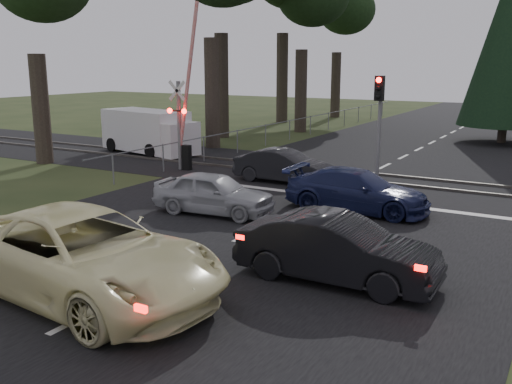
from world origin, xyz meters
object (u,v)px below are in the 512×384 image
Objects in this scene: cream_coupe at (83,255)px; dark_car_far at (284,166)px; crossing_signal at (183,123)px; white_van at (151,132)px; traffic_signal_center at (379,112)px; silver_car at (214,193)px; blue_sedan at (357,191)px; dark_hatchback at (337,249)px.

cream_coupe is 12.00m from dark_car_far.
dark_car_far is (4.91, -0.15, -1.42)m from crossing_signal.
cream_coupe is at bearing -42.04° from white_van.
crossing_signal reaches higher than cream_coupe.
crossing_signal is 13.77m from cream_coupe.
silver_car is at bearing -115.71° from traffic_signal_center.
crossing_signal reaches higher than traffic_signal_center.
crossing_signal is 1.54× the size of blue_sedan.
cream_coupe is 1.06× the size of white_van.
crossing_signal reaches higher than blue_sedan.
dark_hatchback is (2.34, -9.68, -2.10)m from traffic_signal_center.
dark_hatchback is at bearing -39.63° from crossing_signal.
blue_sedan is 0.77× the size of white_van.
blue_sedan is 1.17× the size of dark_car_far.
blue_sedan is (-1.69, 5.83, -0.05)m from dark_hatchback.
crossing_signal is 5.11m from dark_car_far.
silver_car is 12.64m from white_van.
blue_sedan is (3.71, 2.50, 0.01)m from silver_car.
crossing_signal is at bearing 38.36° from silver_car.
crossing_signal is 9.51m from blue_sedan.
cream_coupe is at bearing 127.82° from dark_hatchback.
dark_car_far is at bearing -1.99° from silver_car.
traffic_signal_center is at bearing -73.26° from dark_car_far.
crossing_signal is 13.84m from dark_hatchback.
crossing_signal reaches higher than dark_car_far.
dark_hatchback is at bearing -127.11° from silver_car.
traffic_signal_center is 7.37m from silver_car.
crossing_signal is 1.62× the size of dark_hatchback.
silver_car is at bearing -29.36° from white_van.
white_van is at bearing 65.12° from blue_sedan.
cream_coupe is 6.72m from silver_car.
dark_hatchback is at bearing -76.43° from traffic_signal_center.
white_van is (-13.20, 5.84, 0.45)m from blue_sedan.
blue_sedan is (8.93, -2.95, -1.40)m from crossing_signal.
crossing_signal is at bearing -173.85° from traffic_signal_center.
dark_car_far is (-4.02, 2.80, -0.02)m from blue_sedan.
blue_sedan is at bearing -61.40° from silver_car.
blue_sedan is at bearing -9.03° from cream_coupe.
dark_car_far is (-5.71, 8.63, -0.07)m from dark_hatchback.
traffic_signal_center is 4.14m from dark_car_far.
dark_car_far is at bearing 32.45° from dark_hatchback.
blue_sedan reaches higher than silver_car.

